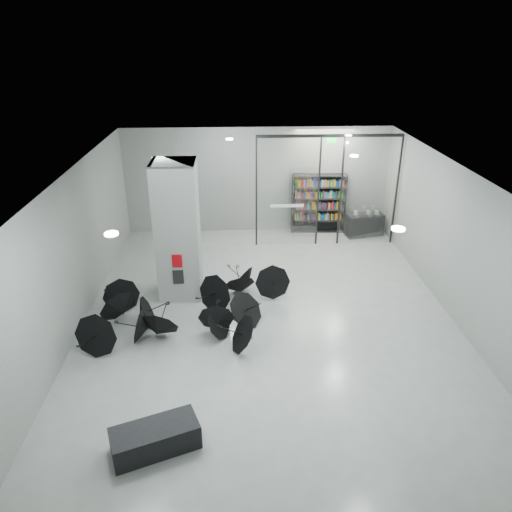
{
  "coord_description": "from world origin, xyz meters",
  "views": [
    {
      "loc": [
        -0.88,
        -10.76,
        7.11
      ],
      "look_at": [
        -0.3,
        1.5,
        1.4
      ],
      "focal_mm": 33.81,
      "sensor_mm": 36.0,
      "label": 1
    }
  ],
  "objects_px": {
    "bookshelf": "(319,203)",
    "umbrella_cluster": "(193,313)",
    "shop_counter": "(364,225)",
    "bench": "(155,438)",
    "column": "(178,231)"
  },
  "relations": [
    {
      "from": "column",
      "to": "bench",
      "type": "distance_m",
      "value": 6.24
    },
    {
      "from": "bookshelf",
      "to": "umbrella_cluster",
      "type": "distance_m",
      "value": 7.83
    },
    {
      "from": "column",
      "to": "umbrella_cluster",
      "type": "relative_size",
      "value": 0.72
    },
    {
      "from": "bench",
      "to": "umbrella_cluster",
      "type": "relative_size",
      "value": 0.29
    },
    {
      "from": "column",
      "to": "bench",
      "type": "height_order",
      "value": "column"
    },
    {
      "from": "shop_counter",
      "to": "umbrella_cluster",
      "type": "xyz_separation_m",
      "value": [
        -6.12,
        -5.89,
        -0.12
      ]
    },
    {
      "from": "bookshelf",
      "to": "bench",
      "type": "bearing_deg",
      "value": -111.0
    },
    {
      "from": "bookshelf",
      "to": "umbrella_cluster",
      "type": "xyz_separation_m",
      "value": [
        -4.4,
        -6.42,
        -0.83
      ]
    },
    {
      "from": "bench",
      "to": "umbrella_cluster",
      "type": "xyz_separation_m",
      "value": [
        0.39,
        4.32,
        0.05
      ]
    },
    {
      "from": "column",
      "to": "shop_counter",
      "type": "bearing_deg",
      "value": 32.71
    },
    {
      "from": "umbrella_cluster",
      "to": "bench",
      "type": "bearing_deg",
      "value": -95.19
    },
    {
      "from": "bench",
      "to": "umbrella_cluster",
      "type": "distance_m",
      "value": 4.34
    },
    {
      "from": "shop_counter",
      "to": "umbrella_cluster",
      "type": "distance_m",
      "value": 8.49
    },
    {
      "from": "bookshelf",
      "to": "column",
      "type": "bearing_deg",
      "value": -132.6
    },
    {
      "from": "shop_counter",
      "to": "bench",
      "type": "bearing_deg",
      "value": -134.83
    }
  ]
}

